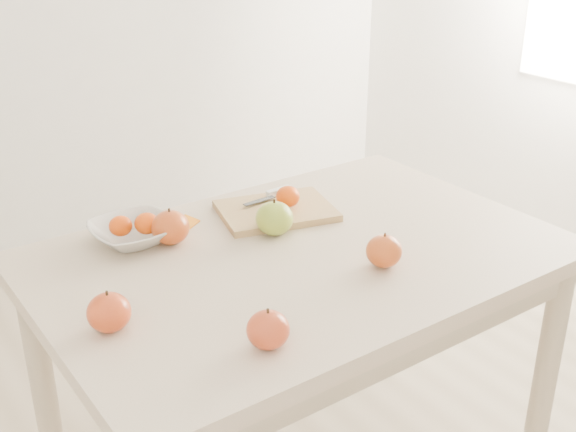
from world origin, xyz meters
TOP-DOWN VIEW (x-y plane):
  - table at (0.00, 0.00)m, footprint 1.20×0.80m
  - cutting_board at (0.07, 0.21)m, footprint 0.33×0.28m
  - board_tangerine at (0.10, 0.20)m, footprint 0.06×0.06m
  - fruit_bowl at (-0.30, 0.27)m, footprint 0.20×0.20m
  - bowl_tangerine_near at (-0.32, 0.28)m, footprint 0.06×0.06m
  - bowl_tangerine_far at (-0.27, 0.25)m, footprint 0.06×0.06m
  - orange_peel_a at (-0.15, 0.28)m, footprint 0.07×0.07m
  - orange_peel_b at (-0.04, 0.21)m, footprint 0.05×0.04m
  - paring_knife at (0.12, 0.28)m, footprint 0.17×0.05m
  - apple_green at (0.00, 0.11)m, footprint 0.09×0.09m
  - apple_red_a at (-0.23, 0.21)m, footprint 0.09×0.09m
  - apple_red_e at (0.11, -0.17)m, footprint 0.08×0.08m
  - apple_red_d at (-0.49, -0.06)m, footprint 0.08×0.08m
  - apple_red_c at (-0.28, -0.28)m, footprint 0.08×0.08m

SIDE VIEW (x-z plane):
  - table at x=0.00m, z-range 0.28..1.03m
  - orange_peel_a at x=-0.15m, z-range 0.75..0.76m
  - orange_peel_b at x=-0.04m, z-range 0.75..0.76m
  - cutting_board at x=0.07m, z-range 0.75..0.77m
  - fruit_bowl at x=-0.30m, z-range 0.75..0.80m
  - paring_knife at x=0.12m, z-range 0.77..0.78m
  - apple_red_c at x=-0.28m, z-range 0.75..0.82m
  - apple_red_e at x=0.11m, z-range 0.75..0.82m
  - apple_red_d at x=-0.49m, z-range 0.75..0.83m
  - apple_red_a at x=-0.23m, z-range 0.75..0.83m
  - apple_green at x=0.00m, z-range 0.75..0.83m
  - bowl_tangerine_near at x=-0.32m, z-range 0.77..0.82m
  - board_tangerine at x=0.10m, z-range 0.77..0.82m
  - bowl_tangerine_far at x=-0.27m, z-range 0.77..0.82m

